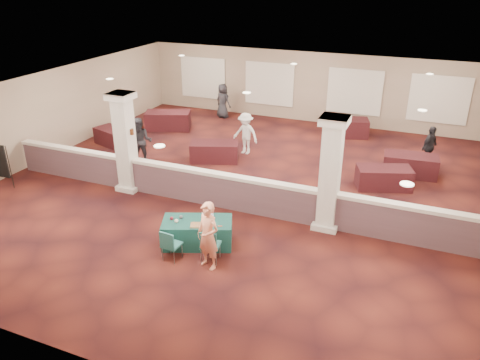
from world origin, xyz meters
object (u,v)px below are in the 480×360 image
at_px(far_table_front_left, 114,137).
at_px(attendee_b, 246,133).
at_px(woman, 208,236).
at_px(attendee_c, 429,147).
at_px(far_table_front_center, 214,152).
at_px(attendee_a, 141,142).
at_px(far_table_front_right, 384,178).
at_px(attendee_d, 223,101).
at_px(far_table_back_center, 346,127).
at_px(far_table_back_right, 410,165).
at_px(near_table, 197,232).
at_px(conf_chair_main, 209,244).
at_px(conf_chair_side, 170,243).
at_px(far_table_back_left, 168,120).

distance_m(far_table_front_left, attendee_b, 5.45).
height_order(woman, attendee_c, woman).
bearing_deg(far_table_front_center, attendee_a, -149.27).
distance_m(woman, far_table_front_right, 7.08).
bearing_deg(far_table_front_center, attendee_d, 111.02).
distance_m(far_table_back_center, attendee_d, 6.04).
height_order(far_table_front_left, attendee_b, attendee_b).
bearing_deg(far_table_back_center, attendee_d, 175.24).
relative_size(woman, far_table_front_right, 0.99).
relative_size(far_table_front_center, far_table_back_right, 0.98).
bearing_deg(far_table_back_right, far_table_front_left, -172.78).
distance_m(far_table_front_center, far_table_back_center, 6.18).
height_order(near_table, conf_chair_main, conf_chair_main).
height_order(woman, far_table_back_center, woman).
bearing_deg(attendee_a, attendee_c, 0.95).
relative_size(conf_chair_main, attendee_b, 0.56).
bearing_deg(conf_chair_side, attendee_c, 62.35).
distance_m(conf_chair_main, far_table_front_center, 6.70).
bearing_deg(far_table_back_center, far_table_front_left, -150.85).
bearing_deg(conf_chair_main, far_table_back_center, 73.14).
relative_size(near_table, attendee_b, 1.10).
xyz_separation_m(conf_chair_side, far_table_front_left, (-6.33, 6.36, -0.16)).
relative_size(conf_chair_side, woman, 0.49).
relative_size(near_table, far_table_back_center, 0.96).
bearing_deg(attendee_b, woman, -65.36).
height_order(attendee_b, attendee_d, attendee_d).
bearing_deg(conf_chair_main, far_table_front_right, 50.47).
relative_size(conf_chair_side, far_table_back_left, 0.43).
height_order(conf_chair_side, attendee_b, attendee_b).
relative_size(woman, far_table_front_left, 1.03).
relative_size(far_table_front_right, attendee_c, 1.14).
height_order(woman, attendee_b, woman).
bearing_deg(far_table_back_center, attendee_c, -33.71).
height_order(far_table_front_center, attendee_c, attendee_c).
height_order(woman, far_table_front_left, woman).
distance_m(conf_chair_main, far_table_back_right, 8.56).
height_order(conf_chair_main, attendee_d, attendee_d).
xyz_separation_m(conf_chair_main, far_table_back_right, (4.11, 7.51, -0.17)).
height_order(near_table, attendee_d, attendee_d).
distance_m(conf_chair_main, attendee_a, 6.93).
xyz_separation_m(far_table_front_center, far_table_back_left, (-3.52, 2.62, 0.04)).
bearing_deg(attendee_b, far_table_front_left, -158.02).
height_order(far_table_back_left, attendee_b, attendee_b).
bearing_deg(far_table_front_right, attendee_a, -171.08).
xyz_separation_m(near_table, attendee_b, (-1.29, 6.60, 0.47)).
relative_size(far_table_back_left, far_table_back_center, 1.05).
xyz_separation_m(far_table_front_left, attendee_c, (11.90, 2.47, 0.42)).
bearing_deg(far_table_back_right, far_table_back_left, 173.33).
relative_size(conf_chair_main, far_table_back_center, 0.49).
height_order(far_table_back_center, attendee_b, attendee_b).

